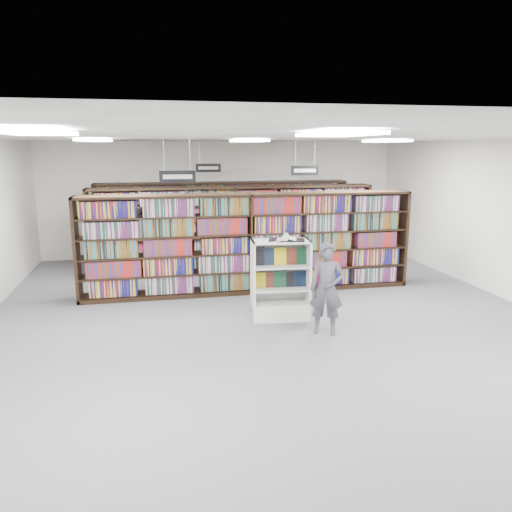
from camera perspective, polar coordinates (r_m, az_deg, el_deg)
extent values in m
plane|color=#5A5A5F|center=(8.90, 1.70, -7.57)|extent=(12.00, 12.00, 0.00)
cube|color=silver|center=(8.38, 1.84, 13.50)|extent=(10.00, 12.00, 0.10)
cube|color=white|center=(14.35, -3.85, 6.54)|extent=(10.00, 0.10, 3.20)
cube|color=black|center=(10.51, -0.79, 1.47)|extent=(7.00, 0.60, 2.10)
cube|color=maroon|center=(10.51, -0.79, 1.47)|extent=(6.88, 0.42, 1.98)
cube|color=black|center=(12.45, -2.54, 3.14)|extent=(7.00, 0.60, 2.10)
cube|color=maroon|center=(12.45, -2.54, 3.14)|extent=(6.88, 0.42, 1.98)
cube|color=black|center=(14.12, -3.65, 4.21)|extent=(7.00, 0.60, 2.10)
cube|color=maroon|center=(14.12, -3.65, 4.21)|extent=(6.88, 0.42, 1.98)
cylinder|color=#B2B2B7|center=(9.15, -10.49, 11.38)|extent=(0.01, 0.01, 0.58)
cylinder|color=#B2B2B7|center=(9.17, -7.59, 11.48)|extent=(0.01, 0.01, 0.58)
cube|color=black|center=(9.17, -8.96, 8.94)|extent=(0.65, 0.02, 0.22)
cube|color=silver|center=(9.16, -8.95, 8.93)|extent=(0.52, 0.00, 0.08)
cylinder|color=#B2B2B7|center=(11.60, 4.54, 11.68)|extent=(0.01, 0.01, 0.58)
cylinder|color=#B2B2B7|center=(11.74, 6.72, 11.64)|extent=(0.01, 0.01, 0.58)
cube|color=black|center=(11.68, 5.59, 9.70)|extent=(0.65, 0.02, 0.22)
cube|color=silver|center=(11.67, 5.61, 9.70)|extent=(0.52, 0.00, 0.08)
cylinder|color=#B2B2B7|center=(13.20, -6.51, 11.70)|extent=(0.01, 0.01, 0.58)
cylinder|color=#B2B2B7|center=(13.25, -4.51, 11.74)|extent=(0.01, 0.01, 0.58)
cube|color=black|center=(13.23, -5.47, 9.99)|extent=(0.65, 0.02, 0.22)
cube|color=silver|center=(13.22, -5.47, 9.99)|extent=(0.52, 0.00, 0.08)
cube|color=white|center=(5.25, -23.81, 12.84)|extent=(0.60, 1.20, 0.04)
cube|color=white|center=(5.50, 9.38, 13.61)|extent=(0.60, 1.20, 0.04)
cube|color=white|center=(10.20, -18.03, 12.47)|extent=(0.60, 1.20, 0.04)
cube|color=white|center=(10.33, -0.82, 13.04)|extent=(0.60, 1.20, 0.04)
cube|color=white|center=(11.29, 14.69, 12.59)|extent=(0.60, 1.20, 0.04)
cube|color=white|center=(9.05, 2.76, -6.20)|extent=(1.06, 0.60, 0.31)
cube|color=white|center=(8.82, -0.36, -2.85)|extent=(0.08, 0.51, 1.43)
cube|color=white|center=(8.98, 5.90, -2.64)|extent=(0.08, 0.51, 1.43)
cube|color=white|center=(9.12, 2.55, -2.36)|extent=(1.02, 0.12, 1.43)
cube|color=white|center=(8.73, 2.85, 1.70)|extent=(1.06, 0.60, 0.03)
cube|color=white|center=(8.93, 2.79, -3.70)|extent=(0.98, 0.55, 0.02)
cube|color=white|center=(8.83, 2.82, -1.14)|extent=(0.98, 0.55, 0.02)
cube|color=black|center=(8.78, 0.25, -0.09)|extent=(0.21, 0.09, 0.31)
cube|color=#12203A|center=(8.81, 1.52, -0.05)|extent=(0.21, 0.09, 0.31)
cube|color=yellow|center=(8.84, 2.78, -0.02)|extent=(0.21, 0.09, 0.31)
cube|color=maroon|center=(8.87, 4.03, 0.01)|extent=(0.21, 0.09, 0.31)
cube|color=#12422A|center=(8.91, 5.27, 0.04)|extent=(0.21, 0.09, 0.31)
cube|color=yellow|center=(8.88, 0.38, -2.73)|extent=(0.23, 0.08, 0.29)
cube|color=maroon|center=(8.91, 1.57, -2.69)|extent=(0.23, 0.08, 0.29)
cube|color=#12422A|center=(8.94, 2.75, -2.66)|extent=(0.23, 0.08, 0.29)
cube|color=black|center=(8.97, 3.92, -2.62)|extent=(0.23, 0.08, 0.29)
cube|color=#12203A|center=(9.00, 5.09, -2.58)|extent=(0.23, 0.08, 0.29)
cube|color=black|center=(8.74, 3.54, 1.85)|extent=(0.70, 0.52, 0.01)
cube|color=white|center=(8.70, 2.59, 1.89)|extent=(0.36, 0.40, 0.05)
cube|color=white|center=(8.78, 4.48, 1.95)|extent=(0.36, 0.40, 0.07)
cylinder|color=white|center=(8.72, 3.42, 2.19)|extent=(0.19, 0.33, 0.10)
imported|color=#49454F|center=(8.24, 8.08, -3.75)|extent=(0.65, 0.55, 1.52)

